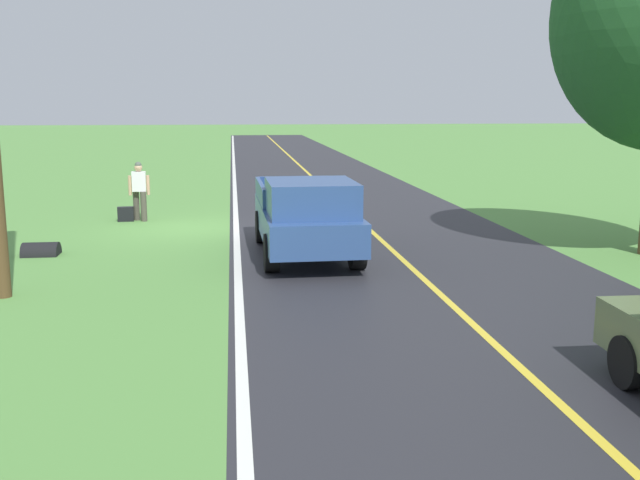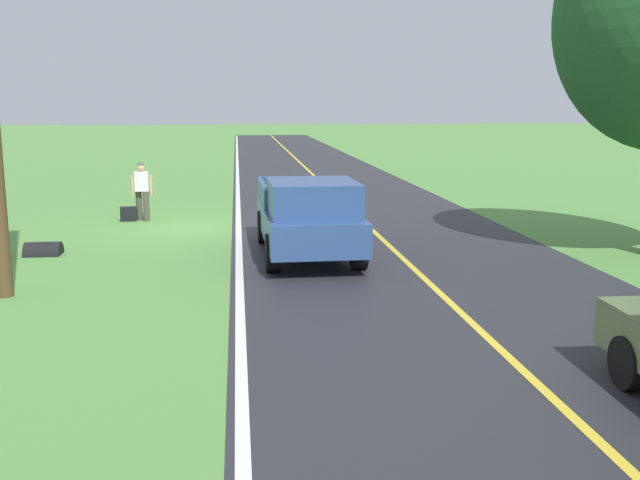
# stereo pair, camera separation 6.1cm
# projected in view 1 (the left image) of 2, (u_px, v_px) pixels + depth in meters

# --- Properties ---
(ground_plane) EXTENTS (200.00, 200.00, 0.00)m
(ground_plane) POSITION_uv_depth(u_px,v_px,m) (193.00, 228.00, 20.39)
(ground_plane) COLOR #568E42
(road_surface) EXTENTS (7.69, 120.00, 0.00)m
(road_surface) POSITION_uv_depth(u_px,v_px,m) (365.00, 225.00, 20.95)
(road_surface) COLOR #28282D
(road_surface) RESTS_ON ground
(lane_edge_line) EXTENTS (0.16, 117.60, 0.00)m
(lane_edge_line) POSITION_uv_depth(u_px,v_px,m) (236.00, 227.00, 20.53)
(lane_edge_line) COLOR silver
(lane_edge_line) RESTS_ON ground
(lane_centre_line) EXTENTS (0.14, 117.60, 0.00)m
(lane_centre_line) POSITION_uv_depth(u_px,v_px,m) (365.00, 225.00, 20.95)
(lane_centre_line) COLOR gold
(lane_centre_line) RESTS_ON ground
(hitchhiker_walking) EXTENTS (0.62, 0.51, 1.75)m
(hitchhiker_walking) POSITION_uv_depth(u_px,v_px,m) (139.00, 188.00, 21.59)
(hitchhiker_walking) COLOR #4C473D
(hitchhiker_walking) RESTS_ON ground
(suitcase_carried) EXTENTS (0.47, 0.24, 0.43)m
(suitcase_carried) POSITION_uv_depth(u_px,v_px,m) (126.00, 214.00, 21.57)
(suitcase_carried) COLOR black
(suitcase_carried) RESTS_ON ground
(pickup_truck_passing) EXTENTS (2.18, 5.44, 1.82)m
(pickup_truck_passing) POSITION_uv_depth(u_px,v_px,m) (306.00, 215.00, 16.49)
(pickup_truck_passing) COLOR #2D4C84
(pickup_truck_passing) RESTS_ON ground
(drainage_culvert) EXTENTS (0.80, 0.60, 0.60)m
(drainage_culvert) POSITION_uv_depth(u_px,v_px,m) (41.00, 255.00, 16.81)
(drainage_culvert) COLOR black
(drainage_culvert) RESTS_ON ground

